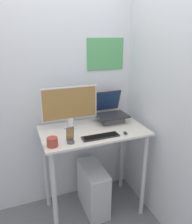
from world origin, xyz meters
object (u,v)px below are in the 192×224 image
Objects in this scene: monitor at (70,107)px; keyboard at (101,136)px; mouse at (125,133)px; laptop at (111,114)px; cell_phone at (70,138)px; computer_tower at (93,188)px.

monitor reaches higher than keyboard.
keyboard is 6.56× the size of mouse.
monitor is at bearing 122.61° from keyboard.
keyboard is (-0.25, -0.33, -0.07)m from laptop.
mouse is (0.44, -0.33, -0.21)m from monitor.
mouse is 0.52m from cell_phone.
monitor is at bearing -177.68° from laptop.
mouse is at bearing -5.40° from keyboard.
cell_phone is (-0.09, -0.31, -0.18)m from monitor.
keyboard reaches higher than computer_tower.
monitor reaches higher than cell_phone.
monitor is (-0.45, -0.02, 0.15)m from laptop.
laptop reaches higher than keyboard.
laptop is at bearing 26.34° from computer_tower.
mouse is (-0.01, -0.35, -0.07)m from laptop.
monitor is 1.05× the size of computer_tower.
computer_tower is (0.19, -0.11, -0.93)m from monitor.
laptop is 0.94× the size of keyboard.
monitor reaches higher than computer_tower.
mouse is at bearing -2.09° from cell_phone.
computer_tower is at bearing 36.38° from cell_phone.
mouse reaches higher than keyboard.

